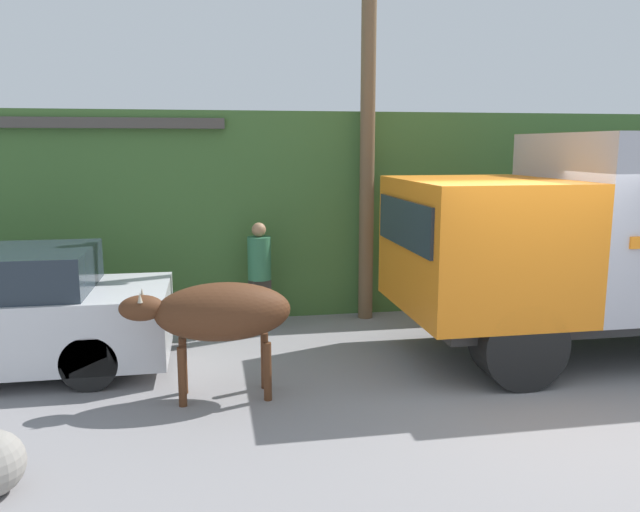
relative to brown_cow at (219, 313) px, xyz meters
The scene contains 6 objects.
ground_plane 3.74m from the brown_cow, 11.70° to the right, with size 60.00×60.00×0.00m, color gray.
hillside_embankment 6.85m from the brown_cow, 58.70° to the left, with size 32.00×5.20×3.35m.
building_backdrop 5.22m from the brown_cow, 121.07° to the left, with size 5.75×2.70×3.23m.
brown_cow is the anchor object (origin of this frame).
pedestrian_on_hill 2.78m from the brown_cow, 76.02° to the left, with size 0.46×0.46×1.65m.
utility_pole 4.52m from the brown_cow, 50.50° to the left, with size 0.90×0.23×6.55m.
Camera 1 is at (-3.61, -6.05, 2.81)m, focal length 35.00 mm.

